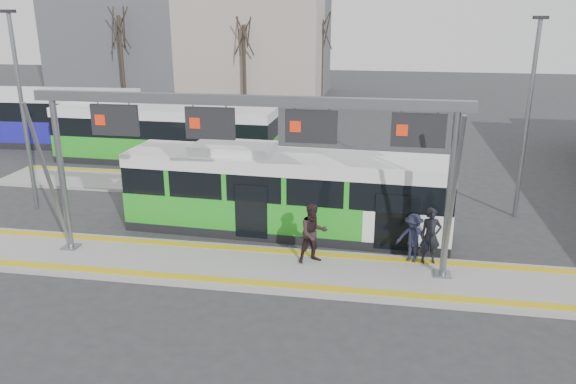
# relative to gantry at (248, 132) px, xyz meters

# --- Properties ---
(ground) EXTENTS (120.00, 120.00, 0.00)m
(ground) POSITION_rel_gantry_xyz_m (0.35, -0.25, -4.30)
(ground) COLOR #2D2D30
(ground) RESTS_ON ground
(platform_main) EXTENTS (22.00, 3.00, 0.15)m
(platform_main) POSITION_rel_gantry_xyz_m (0.35, -0.25, -4.22)
(platform_main) COLOR gray
(platform_main) RESTS_ON ground
(platform_second) EXTENTS (20.00, 3.00, 0.15)m
(platform_second) POSITION_rel_gantry_xyz_m (-3.65, 7.75, -4.22)
(platform_second) COLOR gray
(platform_second) RESTS_ON ground
(tactile_main) EXTENTS (22.00, 2.65, 0.02)m
(tactile_main) POSITION_rel_gantry_xyz_m (0.35, -0.25, -4.14)
(tactile_main) COLOR gold
(tactile_main) RESTS_ON platform_main
(tactile_second) EXTENTS (20.00, 0.35, 0.02)m
(tactile_second) POSITION_rel_gantry_xyz_m (-3.65, 8.90, -4.14)
(tactile_second) COLOR gold
(tactile_second) RESTS_ON platform_second
(gantry) EXTENTS (13.00, 1.68, 5.20)m
(gantry) POSITION_rel_gantry_xyz_m (0.00, 0.00, 0.00)
(gantry) COLOR slate
(gantry) RESTS_ON platform_main
(hero_bus) EXTENTS (11.55, 2.95, 3.15)m
(hero_bus) POSITION_rel_gantry_xyz_m (0.55, 3.07, -2.86)
(hero_bus) COLOR black
(hero_bus) RESTS_ON ground
(bg_bus_green) EXTENTS (11.63, 2.70, 2.89)m
(bg_bus_green) POSITION_rel_gantry_xyz_m (-7.31, 11.52, -2.87)
(bg_bus_green) COLOR black
(bg_bus_green) RESTS_ON ground
(bg_bus_blue) EXTENTS (12.54, 3.37, 3.24)m
(bg_bus_blue) POSITION_rel_gantry_xyz_m (-16.50, 14.06, -2.70)
(bg_bus_blue) COLOR black
(bg_bus_blue) RESTS_ON ground
(passenger_a) EXTENTS (0.73, 0.55, 1.80)m
(passenger_a) POSITION_rel_gantry_xyz_m (5.49, 0.85, -3.25)
(passenger_a) COLOR black
(passenger_a) RESTS_ON platform_main
(passenger_b) EXTENTS (1.17, 1.09, 1.92)m
(passenger_b) POSITION_rel_gantry_xyz_m (1.92, 0.32, -3.19)
(passenger_b) COLOR black
(passenger_b) RESTS_ON platform_main
(passenger_c) EXTENTS (1.17, 0.92, 1.59)m
(passenger_c) POSITION_rel_gantry_xyz_m (4.97, 0.85, -3.36)
(passenger_c) COLOR black
(passenger_c) RESTS_ON platform_main
(tree_left) EXTENTS (1.40, 1.40, 7.38)m
(tree_left) POSITION_rel_gantry_xyz_m (-7.39, 29.21, 1.30)
(tree_left) COLOR #382B21
(tree_left) RESTS_ON ground
(tree_mid) EXTENTS (1.40, 1.40, 7.73)m
(tree_mid) POSITION_rel_gantry_xyz_m (-1.65, 34.14, 1.57)
(tree_mid) COLOR #382B21
(tree_mid) RESTS_ON ground
(tree_far) EXTENTS (1.40, 1.40, 8.16)m
(tree_far) POSITION_rel_gantry_xyz_m (-17.68, 28.79, 1.89)
(tree_far) COLOR #382B21
(tree_far) RESTS_ON ground
(lamp_west) EXTENTS (0.50, 0.25, 7.68)m
(lamp_west) POSITION_rel_gantry_xyz_m (-9.81, 3.77, -0.22)
(lamp_west) COLOR slate
(lamp_west) RESTS_ON ground
(lamp_east) EXTENTS (0.50, 0.25, 7.48)m
(lamp_east) POSITION_rel_gantry_xyz_m (9.12, 6.05, -0.32)
(lamp_east) COLOR slate
(lamp_east) RESTS_ON ground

